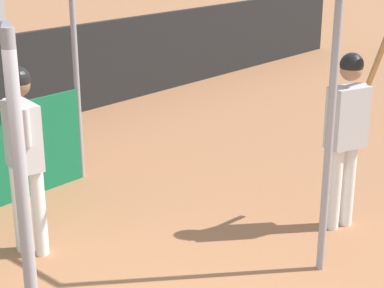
# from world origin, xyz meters

# --- Properties ---
(player_batter) EXTENTS (0.58, 0.93, 2.01)m
(player_batter) POSITION_xyz_m (0.73, 2.60, 1.13)
(player_batter) COLOR white
(player_batter) RESTS_ON ground
(player_waiting) EXTENTS (0.75, 0.49, 2.10)m
(player_waiting) POSITION_xyz_m (3.25, 0.62, 1.14)
(player_waiting) COLOR white
(player_waiting) RESTS_ON ground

